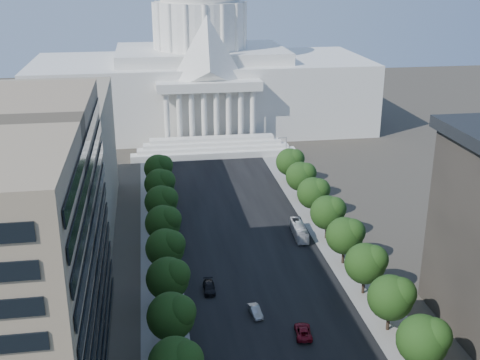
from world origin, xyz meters
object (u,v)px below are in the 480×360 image
car_silver (255,311)px  car_dark_b (209,288)px  car_red (303,331)px  city_bus (299,230)px

car_silver → car_dark_b: (-7.13, 9.27, 0.01)m
car_silver → car_red: bearing=-54.5°
car_red → car_dark_b: 21.54m
car_silver → car_dark_b: car_dark_b is taller
car_red → city_bus: bearing=-95.4°
car_silver → car_dark_b: size_ratio=0.87×
car_silver → car_red: (6.72, -7.22, 0.01)m
car_silver → car_red: 9.87m
car_silver → car_red: car_red is taller
car_silver → city_bus: (15.41, 30.04, 0.71)m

